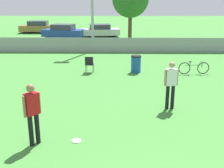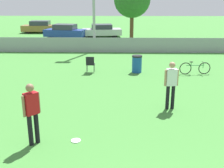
% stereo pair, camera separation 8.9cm
% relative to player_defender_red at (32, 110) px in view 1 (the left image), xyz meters
% --- Properties ---
extents(fence_backline, '(26.31, 0.07, 1.21)m').
position_rel_player_defender_red_xyz_m(fence_backline, '(3.17, 13.68, -0.47)').
color(fence_backline, gray).
rests_on(fence_backline, ground_plane).
extents(player_defender_red, '(0.41, 0.41, 1.77)m').
position_rel_player_defender_red_xyz_m(player_defender_red, '(0.00, 0.00, 0.00)').
color(player_defender_red, black).
rests_on(player_defender_red, ground_plane).
extents(player_receiver_white, '(0.52, 0.27, 1.77)m').
position_rel_player_defender_red_xyz_m(player_receiver_white, '(4.25, 2.70, 0.00)').
color(player_receiver_white, black).
rests_on(player_receiver_white, ground_plane).
extents(frisbee_disc, '(0.28, 0.28, 0.03)m').
position_rel_player_defender_red_xyz_m(frisbee_disc, '(1.14, 0.18, -1.01)').
color(frisbee_disc, white).
rests_on(frisbee_disc, ground_plane).
extents(folding_chair_sideline, '(0.45, 0.45, 0.91)m').
position_rel_player_defender_red_xyz_m(folding_chair_sideline, '(0.82, 7.78, -0.50)').
color(folding_chair_sideline, '#333338').
rests_on(folding_chair_sideline, ground_plane).
extents(bicycle_sideline, '(1.67, 0.44, 0.70)m').
position_rel_player_defender_red_xyz_m(bicycle_sideline, '(6.42, 7.60, -0.69)').
color(bicycle_sideline, black).
rests_on(bicycle_sideline, ground_plane).
extents(trash_bin, '(0.55, 0.55, 0.94)m').
position_rel_player_defender_red_xyz_m(trash_bin, '(3.35, 7.94, -0.55)').
color(trash_bin, '#194C99').
rests_on(trash_bin, ground_plane).
extents(parked_car_tan, '(4.13, 1.86, 1.36)m').
position_rel_player_defender_red_xyz_m(parked_car_tan, '(-6.70, 25.52, -0.37)').
color(parked_car_tan, black).
rests_on(parked_car_tan, ground_plane).
extents(parked_car_blue, '(4.28, 2.47, 1.38)m').
position_rel_player_defender_red_xyz_m(parked_car_blue, '(-3.02, 21.15, -0.36)').
color(parked_car_blue, black).
rests_on(parked_car_blue, ground_plane).
extents(parked_car_silver, '(4.15, 2.31, 1.29)m').
position_rel_player_defender_red_xyz_m(parked_car_silver, '(0.58, 22.09, -0.37)').
color(parked_car_silver, black).
rests_on(parked_car_silver, ground_plane).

